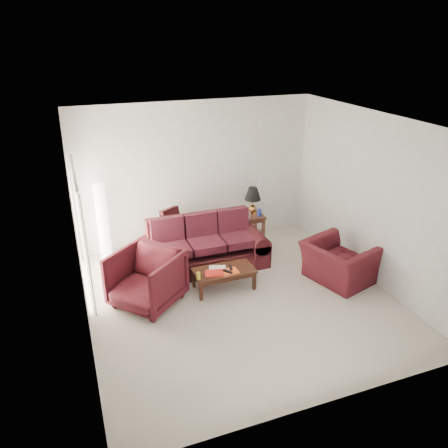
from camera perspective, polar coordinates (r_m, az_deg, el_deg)
name	(u,v)px	position (r m, az deg, el deg)	size (l,w,h in m)	color
floor	(241,298)	(7.63, 2.24, -9.68)	(5.00, 5.00, 0.00)	beige
blinds	(82,232)	(7.82, -18.09, -1.03)	(0.10, 2.00, 2.16)	silver
sofa	(204,245)	(8.34, -2.57, -2.71)	(2.38, 1.03, 0.98)	black
throw_pillow	(171,219)	(8.86, -6.98, 0.68)	(0.43, 0.12, 0.43)	black
end_table	(251,227)	(9.61, 3.50, -0.36)	(0.51, 0.51, 0.56)	brown
table_lamp	(253,201)	(9.46, 3.76, 3.04)	(0.36, 0.36, 0.60)	#BB7B3A
clock	(247,215)	(9.27, 3.05, 1.13)	(0.15, 0.05, 0.15)	silver
blue_canister	(259,213)	(9.43, 4.63, 1.47)	(0.09, 0.09, 0.15)	#182D9C
picture_frame	(239,209)	(9.60, 1.94, 1.97)	(0.12, 0.02, 0.15)	silver
floor_lamp	(103,223)	(8.76, -15.55, 0.10)	(0.26, 0.26, 1.63)	white
armchair_left	(146,279)	(7.37, -10.12, -7.05)	(1.01, 1.04, 0.95)	#3D0E14
armchair_right	(338,262)	(8.22, 14.68, -4.87)	(1.14, 0.99, 0.74)	#3C0E14
coffee_table	(224,279)	(7.80, -0.03, -7.19)	(1.08, 0.54, 0.38)	black
magazine_red	(214,273)	(7.59, -1.28, -6.43)	(0.31, 0.23, 0.02)	#B21811
magazine_white	(217,269)	(7.73, -0.87, -5.84)	(0.29, 0.22, 0.02)	white
magazine_orange	(229,272)	(7.64, 0.69, -6.22)	(0.31, 0.23, 0.02)	#E14E1A
remote_a	(228,271)	(7.60, 0.47, -6.21)	(0.05, 0.19, 0.02)	black
remote_b	(231,267)	(7.72, 0.87, -5.70)	(0.05, 0.17, 0.02)	black
yellow_glass	(198,276)	(7.42, -3.37, -6.77)	(0.07, 0.07, 0.13)	gold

